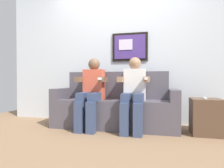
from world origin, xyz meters
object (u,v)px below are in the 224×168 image
at_px(person_on_left, 92,90).
at_px(spare_remote_on_table, 205,98).
at_px(person_on_right, 134,90).
at_px(side_table_right, 206,117).
at_px(couch, 115,108).

height_order(person_on_left, spare_remote_on_table, person_on_left).
xyz_separation_m(person_on_right, spare_remote_on_table, (0.98, 0.05, -0.10)).
distance_m(person_on_left, side_table_right, 1.71).
relative_size(person_on_right, spare_remote_on_table, 8.54).
bearing_deg(side_table_right, person_on_left, -177.90).
bearing_deg(side_table_right, couch, 175.46).
relative_size(couch, side_table_right, 3.94).
relative_size(side_table_right, spare_remote_on_table, 3.85).
bearing_deg(person_on_right, couch, 153.31).
xyz_separation_m(person_on_right, side_table_right, (1.00, 0.06, -0.36)).
bearing_deg(couch, side_table_right, -4.54).
distance_m(person_on_right, spare_remote_on_table, 0.99).
relative_size(couch, person_on_right, 1.78).
distance_m(couch, person_on_right, 0.47).
distance_m(couch, spare_remote_on_table, 1.33).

